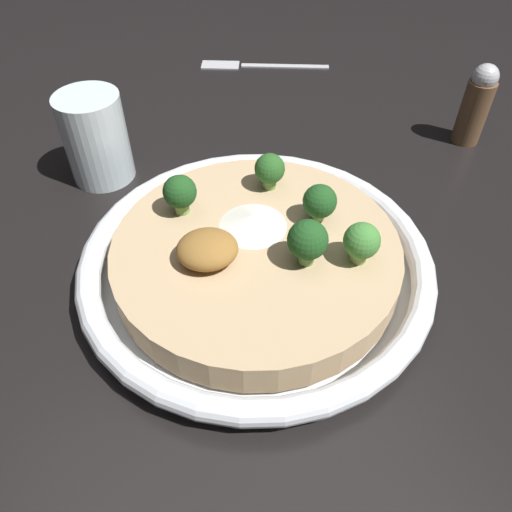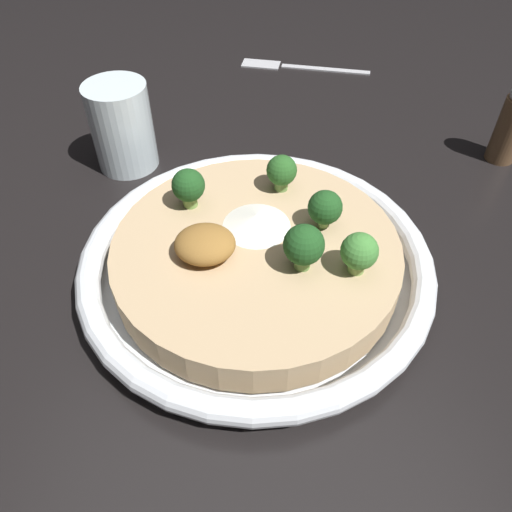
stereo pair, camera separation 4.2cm
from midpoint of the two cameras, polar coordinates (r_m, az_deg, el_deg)
ground_plane at (r=0.44m, az=-2.75°, el=-2.37°), size 6.00×6.00×0.00m
risotto_bowl at (r=0.43m, az=-2.83°, el=-0.65°), size 0.30×0.30×0.04m
cheese_sprinkle at (r=0.42m, az=-2.57°, el=4.01°), size 0.06×0.06×0.01m
crispy_onion_garnish at (r=0.39m, az=-8.65°, el=0.62°), size 0.05×0.04×0.02m
broccoli_front_left at (r=0.42m, az=4.45°, el=6.06°), size 0.03×0.03×0.03m
broccoli_front at (r=0.46m, az=-1.10°, el=9.71°), size 0.03×0.03×0.03m
broccoli_right at (r=0.44m, az=-11.47°, el=6.96°), size 0.03×0.03×0.04m
broccoli_back_left at (r=0.39m, az=8.97°, el=1.45°), size 0.03×0.03×0.04m
broccoli_left at (r=0.38m, az=2.78°, el=1.58°), size 0.03×0.03×0.04m
drinking_glass at (r=0.56m, az=-19.99°, el=12.46°), size 0.07×0.07×0.09m
fork_utensil at (r=0.78m, az=-2.11°, el=20.94°), size 0.18×0.05×0.00m
pepper_shaker at (r=0.62m, az=22.05°, el=15.70°), size 0.03×0.03×0.09m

